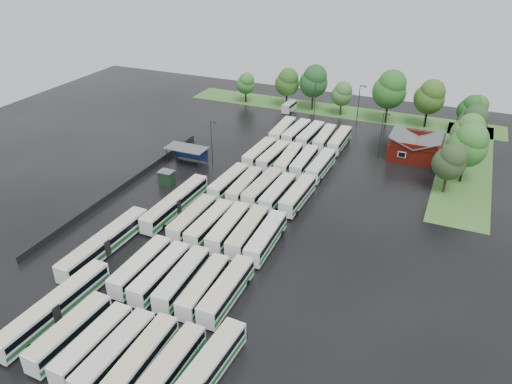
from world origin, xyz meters
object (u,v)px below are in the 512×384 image
at_px(minibus, 289,106).
at_px(artic_bus_east, 196,384).
at_px(brick_building, 415,149).
at_px(artic_bus_west_a, 55,307).

bearing_deg(minibus, artic_bus_east, -73.58).
distance_m(brick_building, artic_bus_west_a, 73.85).
bearing_deg(minibus, artic_bus_west_a, -87.49).
height_order(artic_bus_west_a, artic_bus_east, artic_bus_east).
height_order(artic_bus_east, minibus, artic_bus_east).
distance_m(brick_building, minibus, 37.35).
bearing_deg(minibus, brick_building, -24.26).
height_order(artic_bus_west_a, minibus, artic_bus_west_a).
xyz_separation_m(artic_bus_east, minibus, (-21.46, 85.99, -0.47)).
xyz_separation_m(brick_building, artic_bus_east, (-11.91, -69.23, -0.08)).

